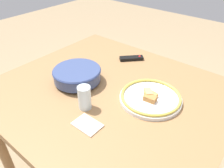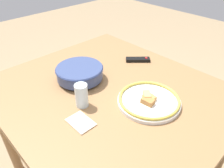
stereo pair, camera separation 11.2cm
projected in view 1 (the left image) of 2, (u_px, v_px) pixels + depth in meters
dining_table at (110, 103)px, 1.20m from camera, size 1.18×1.04×0.78m
noodle_bowl at (77, 74)px, 1.18m from camera, size 0.26×0.26×0.08m
food_plate at (151, 97)px, 1.07m from camera, size 0.30×0.30×0.05m
tv_remote at (131, 58)px, 1.42m from camera, size 0.14×0.14×0.02m
drinking_glass at (84, 97)px, 1.00m from camera, size 0.06×0.06×0.12m
folded_napkin at (87, 125)px, 0.93m from camera, size 0.12×0.08×0.01m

